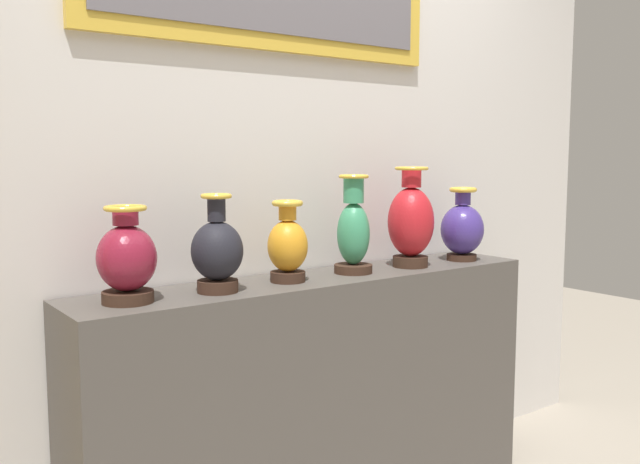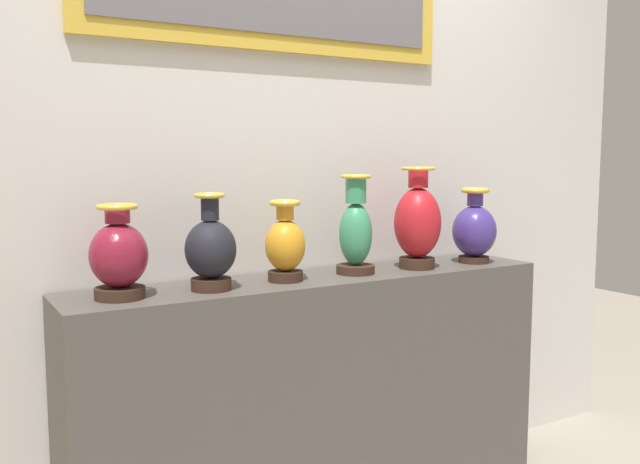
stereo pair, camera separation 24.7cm
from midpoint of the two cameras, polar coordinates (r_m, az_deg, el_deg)
display_shelf at (r=2.62m, az=-2.78°, el=-13.78°), size 1.85×0.34×0.92m
back_wall at (r=2.65m, az=-5.75°, el=9.01°), size 3.58×0.14×2.91m
vase_burgundy at (r=2.15m, az=-19.04°, el=-2.19°), size 0.18×0.18×0.29m
vase_onyx at (r=2.24m, az=-11.73°, el=-1.63°), size 0.17×0.17×0.32m
vase_amber at (r=2.39m, az=-5.68°, el=-1.16°), size 0.14×0.14×0.29m
vase_jade at (r=2.56m, az=0.04°, el=0.04°), size 0.14×0.14×0.37m
vase_crimson at (r=2.71m, az=5.01°, el=0.82°), size 0.18×0.18×0.40m
vase_indigo at (r=2.91m, az=9.43°, el=0.28°), size 0.18×0.18×0.31m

